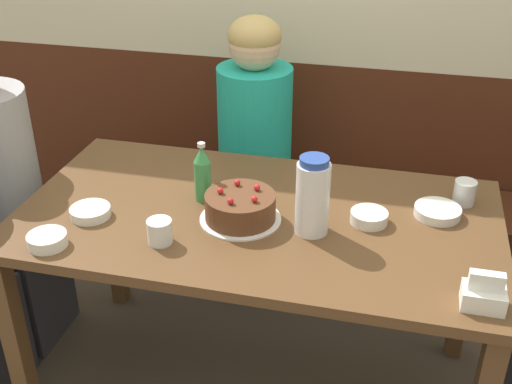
% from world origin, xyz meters
% --- Properties ---
extents(bench_seat, '(1.99, 0.38, 0.42)m').
position_xyz_m(bench_seat, '(0.00, 0.83, 0.21)').
color(bench_seat, '#472314').
rests_on(bench_seat, ground_plane).
extents(dining_table, '(1.54, 0.83, 0.76)m').
position_xyz_m(dining_table, '(0.00, 0.00, 0.68)').
color(dining_table, brown).
rests_on(dining_table, ground_plane).
extents(birthday_cake, '(0.26, 0.26, 0.11)m').
position_xyz_m(birthday_cake, '(-0.04, -0.05, 0.81)').
color(birthday_cake, white).
rests_on(birthday_cake, dining_table).
extents(water_pitcher, '(0.10, 0.10, 0.25)m').
position_xyz_m(water_pitcher, '(0.18, -0.06, 0.89)').
color(water_pitcher, white).
rests_on(water_pitcher, dining_table).
extents(soju_bottle, '(0.06, 0.06, 0.21)m').
position_xyz_m(soju_bottle, '(-0.20, 0.05, 0.86)').
color(soju_bottle, '#388E4C').
rests_on(soju_bottle, dining_table).
extents(napkin_holder, '(0.11, 0.08, 0.11)m').
position_xyz_m(napkin_holder, '(0.67, -0.31, 0.80)').
color(napkin_holder, white).
rests_on(napkin_holder, dining_table).
extents(bowl_soup_white, '(0.12, 0.12, 0.04)m').
position_xyz_m(bowl_soup_white, '(-0.56, -0.33, 0.78)').
color(bowl_soup_white, white).
rests_on(bowl_soup_white, dining_table).
extents(bowl_rice_small, '(0.13, 0.13, 0.03)m').
position_xyz_m(bowl_rice_small, '(-0.51, -0.14, 0.78)').
color(bowl_rice_small, white).
rests_on(bowl_rice_small, dining_table).
extents(bowl_side_dish, '(0.15, 0.15, 0.03)m').
position_xyz_m(bowl_side_dish, '(0.56, 0.13, 0.78)').
color(bowl_side_dish, white).
rests_on(bowl_side_dish, dining_table).
extents(bowl_sauce_shallow, '(0.12, 0.12, 0.04)m').
position_xyz_m(bowl_sauce_shallow, '(0.35, 0.03, 0.78)').
color(bowl_sauce_shallow, white).
rests_on(bowl_sauce_shallow, dining_table).
extents(glass_water_tall, '(0.07, 0.07, 0.08)m').
position_xyz_m(glass_water_tall, '(0.64, 0.23, 0.81)').
color(glass_water_tall, silver).
rests_on(glass_water_tall, dining_table).
extents(glass_tumbler_short, '(0.08, 0.08, 0.07)m').
position_xyz_m(glass_tumbler_short, '(-0.24, -0.23, 0.80)').
color(glass_tumbler_short, silver).
rests_on(glass_tumbler_short, dining_table).
extents(person_grey_tee, '(0.31, 0.34, 1.23)m').
position_xyz_m(person_grey_tee, '(-0.18, 0.68, 0.59)').
color(person_grey_tee, '#33333D').
rests_on(person_grey_tee, ground_plane).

